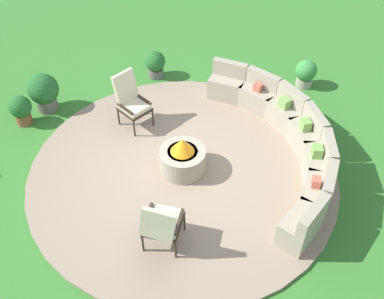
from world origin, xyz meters
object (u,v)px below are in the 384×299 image
Objects in this scene: potted_plant_0 at (21,109)px; potted_plant_1 at (306,73)px; fire_pit at (183,158)px; lounge_chair_front_left at (131,100)px; lounge_chair_front_right at (162,223)px; curved_stone_bench at (286,138)px; potted_plant_3 at (155,64)px; potted_plant_4 at (44,91)px.

potted_plant_1 is at bearing 71.41° from potted_plant_0.
fire_pit reaches higher than potted_plant_1.
lounge_chair_front_right is at bearing 60.08° from lounge_chair_front_left.
curved_stone_bench is 6.83× the size of potted_plant_0.
potted_plant_0 is 6.27m from potted_plant_1.
fire_pit is 3.23m from potted_plant_3.
lounge_chair_front_left is at bearing 117.46° from lounge_chair_front_right.
potted_plant_1 is (-0.94, 3.80, 0.01)m from fire_pit.
lounge_chair_front_left is 1.14× the size of lounge_chair_front_right.
lounge_chair_front_left is at bearing -42.19° from potted_plant_3.
lounge_chair_front_left is 4.09m from potted_plant_1.
curved_stone_bench is at bearing 13.64° from potted_plant_3.
curved_stone_bench is at bearing 72.93° from fire_pit.
potted_plant_4 is at bearing -153.39° from fire_pit.
curved_stone_bench is 4.42× the size of lounge_chair_front_right.
potted_plant_0 is at bearing -45.73° from lounge_chair_front_left.
lounge_chair_front_left is 1.77× the size of potted_plant_1.
potted_plant_0 is at bearing -87.78° from potted_plant_3.
potted_plant_0 is (-1.24, -1.94, -0.28)m from lounge_chair_front_left.
lounge_chair_front_left reaches higher than lounge_chair_front_right.
potted_plant_1 is 5.81m from potted_plant_4.
potted_plant_3 is at bearing 161.32° from fire_pit.
fire_pit is 0.74× the size of lounge_chair_front_left.
lounge_chair_front_right reaches higher than potted_plant_4.
lounge_chair_front_right is 1.55× the size of potted_plant_1.
fire_pit is 1.30× the size of potted_plant_0.
potted_plant_0 is at bearing -130.95° from curved_stone_bench.
lounge_chair_front_left reaches higher than potted_plant_1.
lounge_chair_front_right is 1.56× the size of potted_plant_3.
lounge_chair_front_right reaches higher than potted_plant_3.
fire_pit is 0.19× the size of curved_stone_bench.
fire_pit is 0.84× the size of lounge_chair_front_right.
potted_plant_3 is (-2.12, -2.77, -0.01)m from potted_plant_1.
lounge_chair_front_left is 1.34× the size of potted_plant_4.
curved_stone_bench is 5.20× the size of potted_plant_4.
fire_pit is 3.91m from potted_plant_1.
curved_stone_bench is 3.13m from lounge_chair_front_left.
potted_plant_0 is (-2.94, -2.14, 0.02)m from fire_pit.
lounge_chair_front_right is 1.54× the size of potted_plant_0.
potted_plant_4 is at bearing -112.30° from potted_plant_1.
lounge_chair_front_right is 4.35m from potted_plant_0.
potted_plant_3 is at bearing 108.09° from lounge_chair_front_right.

